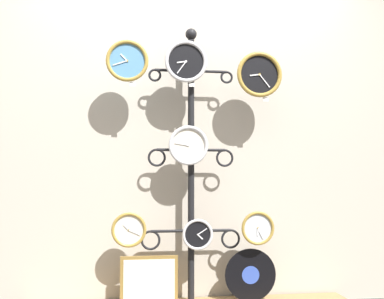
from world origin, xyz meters
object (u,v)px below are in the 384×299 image
at_px(clock_bottom_left, 129,230).
at_px(clock_middle_center, 188,145).
at_px(clock_top_left, 127,61).
at_px(clock_bottom_center, 198,234).
at_px(clock_bottom_right, 258,228).
at_px(clock_top_right, 259,75).
at_px(clock_top_center, 186,62).
at_px(display_stand, 191,210).
at_px(vinyl_record, 251,275).
at_px(picture_frame, 149,281).

bearing_deg(clock_bottom_left, clock_middle_center, 1.47).
distance_m(clock_top_left, clock_bottom_center, 1.26).
xyz_separation_m(clock_middle_center, clock_bottom_center, (0.06, 0.01, -0.60)).
xyz_separation_m(clock_middle_center, clock_bottom_right, (0.47, -0.03, -0.56)).
bearing_deg(clock_top_right, clock_middle_center, 176.71).
bearing_deg(clock_bottom_center, clock_top_center, -165.39).
bearing_deg(clock_bottom_left, display_stand, 11.79).
relative_size(display_stand, clock_bottom_center, 9.39).
bearing_deg(vinyl_record, clock_bottom_left, -176.83).
xyz_separation_m(clock_top_right, clock_middle_center, (-0.49, 0.03, -0.50)).
relative_size(clock_top_right, clock_bottom_right, 1.40).
bearing_deg(picture_frame, clock_top_right, -3.67).
bearing_deg(clock_bottom_center, clock_bottom_right, -5.54).
relative_size(clock_middle_center, clock_bottom_left, 1.18).
bearing_deg(vinyl_record, clock_top_left, -175.04).
xyz_separation_m(clock_bottom_center, vinyl_record, (0.37, 0.03, -0.29)).
height_order(clock_top_center, clock_top_right, clock_top_center).
bearing_deg(clock_top_right, clock_bottom_left, 178.83).
distance_m(clock_top_center, picture_frame, 1.50).
bearing_deg(vinyl_record, picture_frame, -178.70).
height_order(clock_top_right, clock_bottom_right, clock_top_right).
distance_m(clock_top_center, clock_bottom_center, 1.18).
height_order(clock_middle_center, clock_bottom_left, clock_middle_center).
distance_m(clock_bottom_left, clock_bottom_right, 0.87).
height_order(clock_bottom_right, picture_frame, clock_bottom_right).
bearing_deg(clock_bottom_center, clock_bottom_left, -177.91).
height_order(vinyl_record, picture_frame, vinyl_record).
distance_m(clock_bottom_right, picture_frame, 0.81).
bearing_deg(clock_bottom_left, vinyl_record, 3.17).
bearing_deg(clock_bottom_center, clock_middle_center, -174.07).
distance_m(display_stand, clock_bottom_left, 0.45).
distance_m(clock_top_left, clock_middle_center, 0.70).
distance_m(clock_bottom_left, picture_frame, 0.37).
xyz_separation_m(clock_top_right, clock_bottom_right, (-0.02, -0.00, -1.06)).
xyz_separation_m(clock_top_left, picture_frame, (0.16, 0.06, -1.46)).
distance_m(display_stand, clock_middle_center, 0.45).
relative_size(display_stand, clock_bottom_left, 8.54).
distance_m(display_stand, clock_bottom_right, 0.47).
bearing_deg(clock_bottom_left, clock_top_right, -1.17).
bearing_deg(picture_frame, clock_middle_center, -4.40).
relative_size(clock_top_center, clock_bottom_left, 1.27).
distance_m(clock_bottom_center, vinyl_record, 0.47).
bearing_deg(clock_top_right, clock_top_left, -179.38).
xyz_separation_m(clock_bottom_left, picture_frame, (0.14, 0.03, -0.34)).
bearing_deg(clock_top_right, clock_bottom_right, -169.11).
distance_m(clock_top_right, picture_frame, 1.59).
bearing_deg(clock_bottom_right, clock_bottom_center, 174.46).
relative_size(clock_top_center, picture_frame, 0.77).
bearing_deg(clock_top_left, picture_frame, 20.37).
bearing_deg(clock_middle_center, clock_bottom_center, 5.93).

